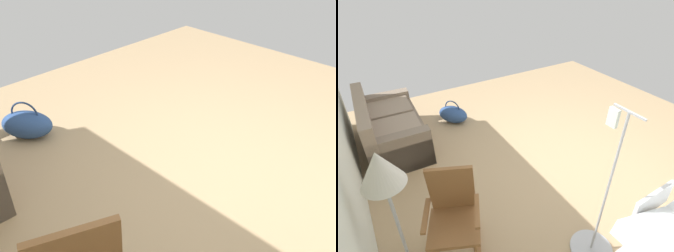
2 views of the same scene
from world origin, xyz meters
TOP-DOWN VIEW (x-y plane):
  - ground_plane at (0.00, 0.00)m, footprint 6.55×6.55m
  - duffel_bag at (1.88, 0.92)m, footprint 0.64×0.59m

SIDE VIEW (x-z plane):
  - ground_plane at x=0.00m, z-range 0.00..0.00m
  - duffel_bag at x=1.88m, z-range -0.06..0.37m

